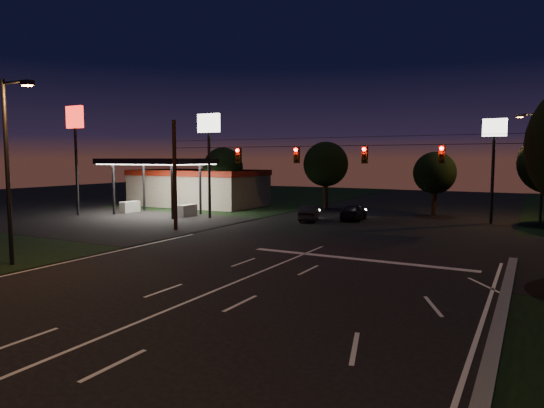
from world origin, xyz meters
The scene contains 16 objects.
ground centered at (0.00, 0.00, 0.00)m, with size 140.00×140.00×0.00m, color black.
cross_street_left centered at (-20.00, 16.00, 0.00)m, with size 20.00×16.00×0.02m, color black.
stop_bar centered at (3.00, 11.50, 0.01)m, with size 12.00×0.50×0.01m, color silver.
utility_pole_left centered at (-12.00, 15.00, 0.00)m, with size 0.28×0.28×8.00m, color black.
signal_span centered at (0.00, 14.96, 5.50)m, with size 24.00×0.40×1.56m.
gas_station centered at (-21.86, 30.39, 2.38)m, with size 14.20×16.10×5.25m.
pole_sign_left_near centered at (-14.00, 22.00, 6.98)m, with size 2.20×0.30×9.10m.
pole_sign_left_far centered at (-26.00, 18.00, 7.61)m, with size 2.00×0.30×10.00m.
pole_sign_right centered at (8.00, 30.00, 6.24)m, with size 1.80×0.30×8.40m.
street_light_left centered at (-11.24, 2.00, 5.24)m, with size 2.20×0.35×9.00m.
street_light_right_far centered at (11.24, 32.00, 5.24)m, with size 2.20×0.35×9.00m.
tree_far_a centered at (-17.98, 30.12, 4.26)m, with size 4.20×4.20×6.42m.
tree_far_b centered at (-7.98, 34.13, 4.61)m, with size 4.60×4.60×6.98m.
tree_far_c centered at (3.02, 33.10, 3.90)m, with size 3.80×3.80×5.86m.
car_oncoming_a centered at (-2.55, 27.07, 0.70)m, with size 1.65×4.09×1.39m, color black.
car_oncoming_b centered at (-5.64, 24.68, 0.63)m, with size 1.33×3.82×1.26m, color black.
Camera 1 is at (10.99, -12.51, 5.23)m, focal length 32.00 mm.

